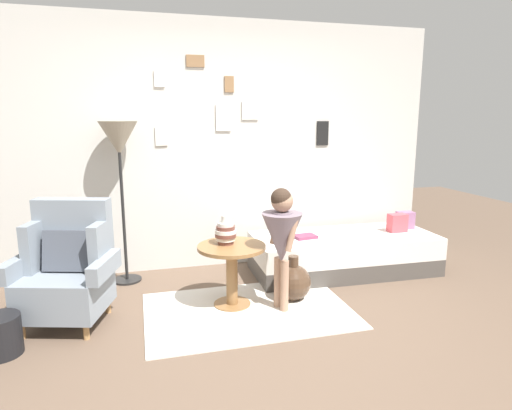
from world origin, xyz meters
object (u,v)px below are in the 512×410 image
object	(u,v)px
book_on_daybed	(305,237)
person_child	(282,234)
side_table	(232,262)
daybed	(343,253)
armchair	(68,269)
magazine_basket	(0,336)
floor_lamp	(119,146)
vase_striped	(226,232)
demijohn_near	(293,282)

from	to	relation	value
book_on_daybed	person_child	bearing A→B (deg)	-124.45
side_table	daybed	bearing A→B (deg)	22.04
person_child	armchair	bearing A→B (deg)	172.10
magazine_basket	floor_lamp	bearing A→B (deg)	56.32
book_on_daybed	floor_lamp	bearing A→B (deg)	169.85
armchair	person_child	distance (m)	1.72
daybed	person_child	world-z (taller)	person_child
person_child	magazine_basket	world-z (taller)	person_child
armchair	floor_lamp	world-z (taller)	floor_lamp
magazine_basket	daybed	bearing A→B (deg)	16.67
armchair	floor_lamp	size ratio (longest dim) A/B	0.62
side_table	floor_lamp	distance (m)	1.56
vase_striped	person_child	world-z (taller)	person_child
demijohn_near	daybed	bearing A→B (deg)	35.97
daybed	magazine_basket	xyz separation A→B (m)	(-3.02, -0.90, -0.06)
side_table	book_on_daybed	size ratio (longest dim) A/B	2.65
daybed	demijohn_near	xyz separation A→B (m)	(-0.76, -0.55, -0.03)
person_child	demijohn_near	xyz separation A→B (m)	(0.17, 0.16, -0.50)
book_on_daybed	demijohn_near	distance (m)	0.69
side_table	person_child	distance (m)	0.51
armchair	book_on_daybed	xyz separation A→B (m)	(2.18, 0.48, -0.02)
armchair	side_table	distance (m)	1.31
vase_striped	floor_lamp	xyz separation A→B (m)	(-0.86, 0.79, 0.70)
floor_lamp	demijohn_near	bearing A→B (deg)	-30.94
side_table	person_child	world-z (taller)	person_child
side_table	magazine_basket	xyz separation A→B (m)	(-1.71, -0.37, -0.25)
daybed	book_on_daybed	distance (m)	0.49
book_on_daybed	side_table	bearing A→B (deg)	-148.88
side_table	vase_striped	world-z (taller)	vase_striped
armchair	magazine_basket	bearing A→B (deg)	-133.36
armchair	demijohn_near	size ratio (longest dim) A/B	2.38
side_table	book_on_daybed	world-z (taller)	side_table
person_child	book_on_daybed	distance (m)	0.90
book_on_daybed	magazine_basket	size ratio (longest dim) A/B	0.79
armchair	magazine_basket	xyz separation A→B (m)	(-0.40, -0.42, -0.30)
book_on_daybed	armchair	bearing A→B (deg)	-167.62
side_table	vase_striped	xyz separation A→B (m)	(-0.04, 0.06, 0.25)
vase_striped	person_child	size ratio (longest dim) A/B	0.24
side_table	magazine_basket	world-z (taller)	side_table
daybed	side_table	size ratio (longest dim) A/B	3.29
armchair	book_on_daybed	bearing A→B (deg)	12.38
vase_striped	demijohn_near	xyz separation A→B (m)	(0.59, -0.08, -0.48)
daybed	vase_striped	world-z (taller)	vase_striped
armchair	floor_lamp	bearing A→B (deg)	62.55
demijohn_near	side_table	bearing A→B (deg)	177.75
daybed	person_child	distance (m)	1.26
vase_striped	magazine_basket	world-z (taller)	vase_striped
daybed	floor_lamp	size ratio (longest dim) A/B	1.22
armchair	daybed	distance (m)	2.68
side_table	demijohn_near	world-z (taller)	side_table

